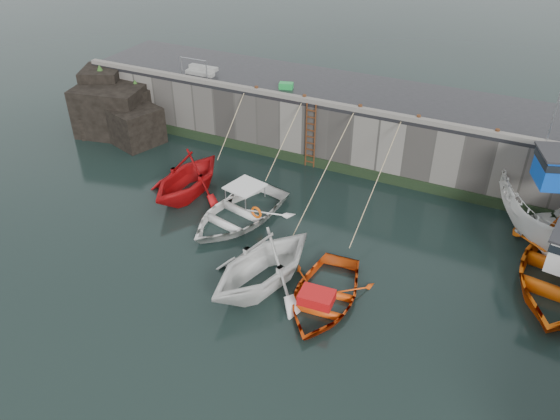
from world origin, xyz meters
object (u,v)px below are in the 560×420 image
at_px(boat_near_navy, 323,300).
at_px(boat_near_blue, 238,219).
at_px(bollard_a, 256,89).
at_px(bollard_c, 360,108).
at_px(fish_crate, 286,86).
at_px(boat_near_white, 189,194).
at_px(boat_near_blacktrim, 263,285).
at_px(bollard_e, 497,132).
at_px(boat_far_white, 541,204).
at_px(ladder, 310,136).
at_px(bollard_d, 418,118).
at_px(bollard_b, 304,98).

bearing_deg(boat_near_navy, boat_near_blue, 144.60).
xyz_separation_m(bollard_a, bollard_c, (5.20, 0.00, 0.00)).
bearing_deg(boat_near_blue, fish_crate, 111.70).
bearing_deg(boat_near_white, boat_near_blacktrim, -33.61).
distance_m(fish_crate, bollard_e, 9.95).
distance_m(boat_near_white, bollard_c, 8.53).
bearing_deg(boat_near_blue, bollard_c, 75.20).
bearing_deg(boat_near_white, boat_far_white, 16.14).
bearing_deg(ladder, boat_near_white, -128.96).
bearing_deg(bollard_c, bollard_e, 0.00).
distance_m(boat_far_white, bollard_d, 5.97).
bearing_deg(fish_crate, bollard_e, -21.33).
xyz_separation_m(boat_far_white, bollard_c, (-8.05, 1.20, 2.12)).
bearing_deg(bollard_e, bollard_d, 180.00).
relative_size(boat_near_navy, bollard_e, 15.78).
height_order(boat_near_navy, fish_crate, fish_crate).
bearing_deg(bollard_b, bollard_d, 0.00).
distance_m(bollard_d, bollard_e, 3.20).
relative_size(boat_near_white, boat_far_white, 0.57).
xyz_separation_m(ladder, bollard_c, (2.20, 0.34, 1.71)).
relative_size(bollard_c, bollard_d, 1.00).
bearing_deg(boat_far_white, bollard_d, 148.77).
bearing_deg(bollard_b, ladder, -33.86).
bearing_deg(boat_near_white, boat_near_navy, -24.45).
distance_m(boat_near_blacktrim, bollard_d, 10.02).
height_order(boat_near_blue, bollard_c, bollard_c).
relative_size(boat_near_white, bollard_b, 15.92).
xyz_separation_m(fish_crate, bollard_b, (1.40, -1.00, -0.01)).
bearing_deg(boat_near_white, bollard_c, 40.84).
distance_m(ladder, boat_far_white, 10.30).
bearing_deg(boat_far_white, boat_near_navy, -147.29).
distance_m(bollard_b, bollard_c, 2.70).
relative_size(ladder, bollard_b, 11.43).
distance_m(bollard_a, bollard_e, 11.00).
xyz_separation_m(boat_near_blacktrim, boat_near_navy, (2.20, 0.20, 0.00)).
height_order(bollard_b, bollard_d, same).
height_order(bollard_a, bollard_c, same).
xyz_separation_m(boat_near_white, fish_crate, (1.91, 6.05, 3.31)).
bearing_deg(bollard_e, ladder, -177.60).
height_order(boat_near_navy, bollard_e, bollard_e).
height_order(boat_near_blacktrim, bollard_a, bollard_a).
relative_size(ladder, bollard_d, 11.43).
distance_m(boat_near_navy, boat_far_white, 9.82).
distance_m(ladder, boat_near_blue, 5.76).
distance_m(boat_near_blue, bollard_b, 6.69).
distance_m(bollard_a, bollard_c, 5.20).
bearing_deg(boat_far_white, boat_near_white, 176.50).
relative_size(boat_near_blacktrim, fish_crate, 7.11).
distance_m(ladder, bollard_a, 3.47).
xyz_separation_m(bollard_b, bollard_c, (2.70, 0.00, 0.00)).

